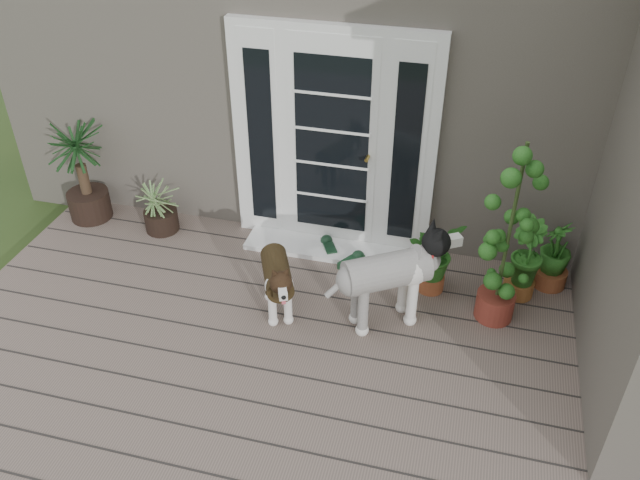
# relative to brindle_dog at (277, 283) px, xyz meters

# --- Properties ---
(deck) EXTENTS (6.20, 4.60, 0.12)m
(deck) POSITION_rel_brindle_dog_xyz_m (0.39, -1.03, -0.36)
(deck) COLOR #6B5B4C
(deck) RESTS_ON ground
(house_main) EXTENTS (7.40, 4.00, 3.10)m
(house_main) POSITION_rel_brindle_dog_xyz_m (0.39, 3.22, 1.13)
(house_main) COLOR #665E54
(house_main) RESTS_ON ground
(door_unit) EXTENTS (1.90, 0.14, 2.15)m
(door_unit) POSITION_rel_brindle_dog_xyz_m (0.19, 1.17, 0.77)
(door_unit) COLOR white
(door_unit) RESTS_ON deck
(door_step) EXTENTS (1.60, 0.40, 0.05)m
(door_step) POSITION_rel_brindle_dog_xyz_m (0.19, 0.97, -0.28)
(door_step) COLOR white
(door_step) RESTS_ON deck
(brindle_dog) EXTENTS (0.59, 0.79, 0.61)m
(brindle_dog) POSITION_rel_brindle_dog_xyz_m (0.00, 0.00, 0.00)
(brindle_dog) COLOR #3C2C16
(brindle_dog) RESTS_ON deck
(white_dog) EXTENTS (1.02, 0.85, 0.79)m
(white_dog) POSITION_rel_brindle_dog_xyz_m (0.90, 0.09, 0.09)
(white_dog) COLOR beige
(white_dog) RESTS_ON deck
(spider_plant) EXTENTS (0.68, 0.68, 0.60)m
(spider_plant) POSITION_rel_brindle_dog_xyz_m (-1.53, 0.90, -0.00)
(spider_plant) COLOR #A4B871
(spider_plant) RESTS_ON deck
(yucca) EXTENTS (0.98, 0.98, 1.17)m
(yucca) POSITION_rel_brindle_dog_xyz_m (-2.36, 0.93, 0.28)
(yucca) COLOR black
(yucca) RESTS_ON deck
(herb_a) EXTENTS (0.64, 0.64, 0.60)m
(herb_a) POSITION_rel_brindle_dog_xyz_m (1.24, 0.63, -0.00)
(herb_a) COLOR #225A19
(herb_a) RESTS_ON deck
(herb_b) EXTENTS (0.50, 0.50, 0.56)m
(herb_b) POSITION_rel_brindle_dog_xyz_m (2.00, 0.75, -0.03)
(herb_b) COLOR #275518
(herb_b) RESTS_ON deck
(herb_c) EXTENTS (0.40, 0.40, 0.52)m
(herb_c) POSITION_rel_brindle_dog_xyz_m (2.28, 0.97, -0.05)
(herb_c) COLOR #164D1A
(herb_c) RESTS_ON deck
(sapling) EXTENTS (0.67, 0.67, 1.72)m
(sapling) POSITION_rel_brindle_dog_xyz_m (1.81, 0.40, 0.56)
(sapling) COLOR #1C631C
(sapling) RESTS_ON deck
(clog_left) EXTENTS (0.27, 0.33, 0.09)m
(clog_left) POSITION_rel_brindle_dog_xyz_m (0.21, 0.97, -0.26)
(clog_left) COLOR black
(clog_left) RESTS_ON deck
(clog_right) EXTENTS (0.29, 0.35, 0.09)m
(clog_right) POSITION_rel_brindle_dog_xyz_m (0.47, 0.79, -0.26)
(clog_right) COLOR #173920
(clog_right) RESTS_ON deck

